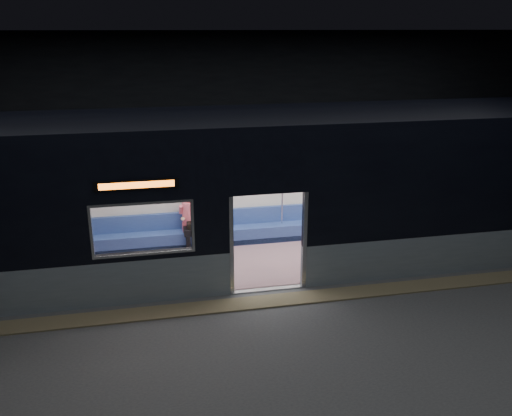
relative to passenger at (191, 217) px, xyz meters
name	(u,v)px	position (x,y,z in m)	size (l,w,h in m)	color
station_floor	(281,316)	(1.31, -3.55, -0.81)	(24.00, 14.00, 0.01)	#47494C
station_envelope	(284,118)	(1.31, -3.55, 2.86)	(24.00, 14.00, 5.00)	black
tactile_strip	(274,301)	(1.31, -3.00, -0.79)	(22.80, 0.50, 0.03)	#8C7F59
metro_car	(253,183)	(1.30, -1.00, 1.05)	(18.00, 3.04, 3.35)	#8D9BA8
passenger	(191,217)	(0.00, 0.00, 0.00)	(0.43, 0.71, 1.38)	black
handbag	(193,225)	(0.03, -0.23, -0.12)	(0.27, 0.23, 0.14)	black
transit_map	(430,172)	(6.31, 0.31, 0.69)	(1.03, 0.03, 0.67)	white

